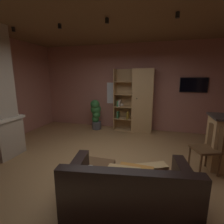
% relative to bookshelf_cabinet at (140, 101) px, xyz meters
% --- Properties ---
extents(floor, '(6.26, 5.35, 0.02)m').
position_rel_bookshelf_cabinet_xyz_m(floor, '(-0.37, -2.43, -1.01)').
color(floor, '#A37A4C').
rests_on(floor, ground).
extents(wall_back, '(6.38, 0.06, 2.85)m').
position_rel_bookshelf_cabinet_xyz_m(wall_back, '(-0.37, 0.27, 0.42)').
color(wall_back, '#AD7060').
rests_on(wall_back, ground).
extents(ceiling, '(6.26, 5.35, 0.02)m').
position_rel_bookshelf_cabinet_xyz_m(ceiling, '(-0.37, -2.43, 1.86)').
color(ceiling, brown).
extents(window_pane_back, '(0.74, 0.01, 0.73)m').
position_rel_bookshelf_cabinet_xyz_m(window_pane_back, '(-0.82, 0.24, 0.22)').
color(window_pane_back, white).
extents(bookshelf_cabinet, '(1.26, 0.41, 2.04)m').
position_rel_bookshelf_cabinet_xyz_m(bookshelf_cabinet, '(0.00, 0.00, 0.00)').
color(bookshelf_cabinet, tan).
rests_on(bookshelf_cabinet, ground).
extents(leather_couch, '(1.68, 1.10, 0.84)m').
position_rel_bookshelf_cabinet_xyz_m(leather_couch, '(0.28, -3.55, -0.69)').
color(leather_couch, black).
rests_on(leather_couch, ground).
extents(coffee_table, '(0.66, 0.59, 0.43)m').
position_rel_bookshelf_cabinet_xyz_m(coffee_table, '(-0.39, -3.20, -0.67)').
color(coffee_table, brown).
rests_on(coffee_table, ground).
extents(table_book_0, '(0.14, 0.11, 0.03)m').
position_rel_bookshelf_cabinet_xyz_m(table_book_0, '(-0.40, -3.28, -0.56)').
color(table_book_0, beige).
rests_on(table_book_0, coffee_table).
extents(dining_chair, '(0.54, 0.54, 0.92)m').
position_rel_bookshelf_cabinet_xyz_m(dining_chair, '(1.55, -2.10, -0.48)').
color(dining_chair, brown).
rests_on(dining_chair, ground).
extents(potted_floor_plant, '(0.37, 0.40, 1.03)m').
position_rel_bookshelf_cabinet_xyz_m(potted_floor_plant, '(-1.47, -0.16, -0.44)').
color(potted_floor_plant, '#4C4C51').
rests_on(potted_floor_plant, ground).
extents(wall_mounted_tv, '(0.79, 0.06, 0.45)m').
position_rel_bookshelf_cabinet_xyz_m(wall_mounted_tv, '(1.59, 0.21, 0.54)').
color(wall_mounted_tv, black).
extents(track_light_spot_0, '(0.07, 0.07, 0.09)m').
position_rel_bookshelf_cabinet_xyz_m(track_light_spot_0, '(-2.49, -2.27, 1.78)').
color(track_light_spot_0, black).
extents(track_light_spot_1, '(0.07, 0.07, 0.09)m').
position_rel_bookshelf_cabinet_xyz_m(track_light_spot_1, '(-1.41, -2.20, 1.78)').
color(track_light_spot_1, black).
extents(track_light_spot_2, '(0.07, 0.07, 0.09)m').
position_rel_bookshelf_cabinet_xyz_m(track_light_spot_2, '(-0.39, -2.27, 1.78)').
color(track_light_spot_2, black).
extents(track_light_spot_3, '(0.07, 0.07, 0.09)m').
position_rel_bookshelf_cabinet_xyz_m(track_light_spot_3, '(0.80, -2.23, 1.78)').
color(track_light_spot_3, black).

